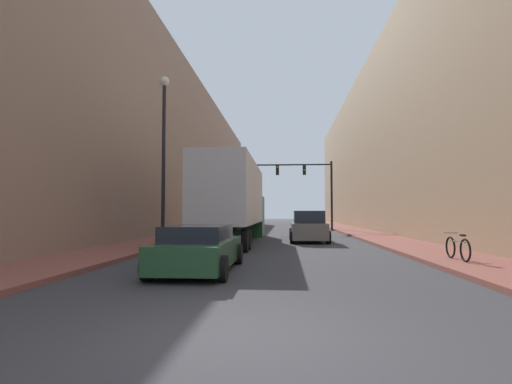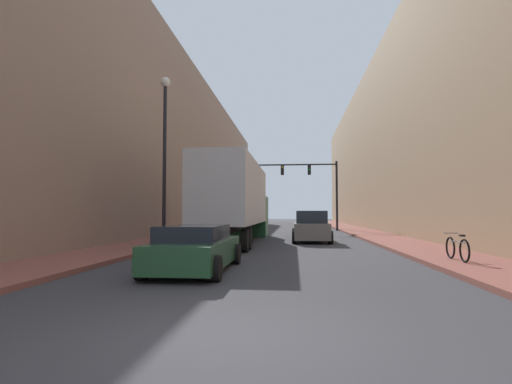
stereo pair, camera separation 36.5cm
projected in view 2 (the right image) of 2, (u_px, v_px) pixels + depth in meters
The scene contains 11 objects.
ground_plane at pixel (224, 342), 5.13m from camera, with size 200.00×200.00×0.00m, color #38383D.
sidewalk_right at pixel (359, 231), 34.34m from camera, with size 2.92×80.00×0.15m.
sidewalk_left at pixel (212, 230), 35.57m from camera, with size 2.92×80.00×0.15m.
building_right at pixel (411, 142), 34.31m from camera, with size 6.00×80.00×15.48m.
building_left at pixel (164, 149), 36.38m from camera, with size 6.00×80.00×14.88m.
semi_truck at pixel (238, 200), 22.40m from camera, with size 2.53×13.77×4.26m.
sedan_car at pixel (196, 249), 11.38m from camera, with size 2.08×4.68×1.31m.
suv_car at pixel (311, 227), 22.84m from camera, with size 2.16×4.60×1.76m.
traffic_signal_gantry at pixel (317, 182), 37.15m from camera, with size 7.66×0.35×6.46m.
street_lamp at pixel (165, 140), 17.77m from camera, with size 0.44×0.44×7.75m.
parked_bicycle at pixel (457, 248), 12.61m from camera, with size 0.44×1.82×0.86m.
Camera 2 is at (0.90, -5.16, 1.67)m, focal length 28.00 mm.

